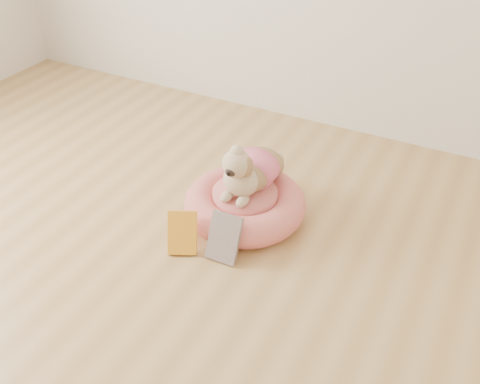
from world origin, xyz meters
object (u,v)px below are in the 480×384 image
at_px(dog, 249,161).
at_px(book_yellow, 182,233).
at_px(pet_bed, 245,204).
at_px(book_white, 224,238).

bearing_deg(dog, book_yellow, -109.53).
xyz_separation_m(pet_bed, book_white, (0.05, -0.29, 0.03)).
relative_size(dog, book_white, 1.86).
height_order(pet_bed, book_yellow, book_yellow).
height_order(book_yellow, book_white, book_white).
bearing_deg(pet_bed, dog, 82.91).
distance_m(dog, book_yellow, 0.44).
height_order(pet_bed, book_white, book_white).
height_order(dog, book_white, dog).
xyz_separation_m(pet_bed, book_yellow, (-0.14, -0.33, 0.02)).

